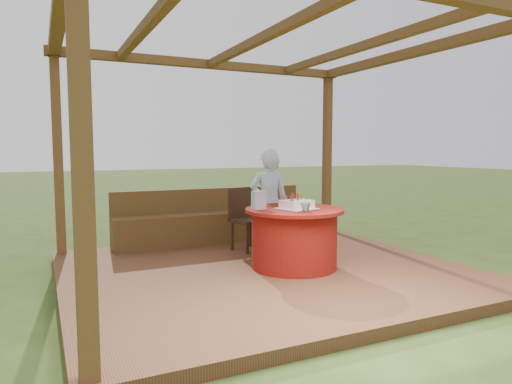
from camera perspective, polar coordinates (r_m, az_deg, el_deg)
ground at (r=5.47m, az=1.14°, el=-10.70°), size 60.00×60.00×0.00m
deck at (r=5.46m, az=1.14°, el=-10.10°), size 4.50×4.00×0.12m
pergola at (r=5.34m, az=1.19°, el=14.99°), size 4.50×4.00×2.72m
bench at (r=6.93m, az=-5.22°, el=-4.04°), size 3.00×0.42×0.80m
table at (r=5.41m, az=4.79°, el=-5.70°), size 1.15×1.15×0.70m
chair at (r=6.35m, az=-1.31°, el=-2.98°), size 0.51×0.51×0.86m
elderly_woman at (r=5.98m, az=1.65°, el=-1.22°), size 0.59×0.49×1.42m
birthday_cake at (r=5.33m, az=5.13°, el=-1.53°), size 0.46×0.46×0.18m
gift_bag at (r=5.25m, az=0.33°, el=-1.03°), size 0.16×0.11×0.21m
drinking_glass at (r=5.06m, az=6.20°, el=-1.94°), size 0.13×0.13×0.10m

